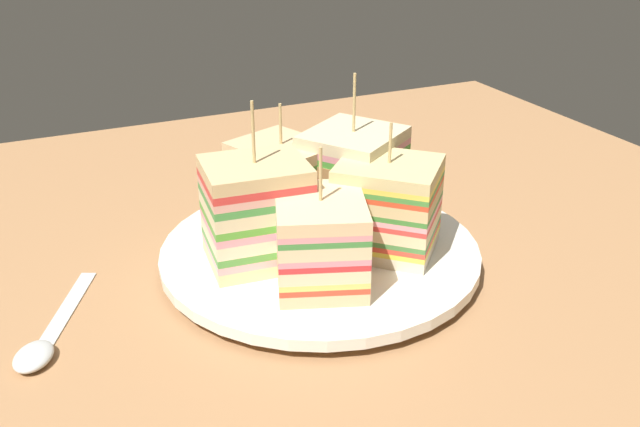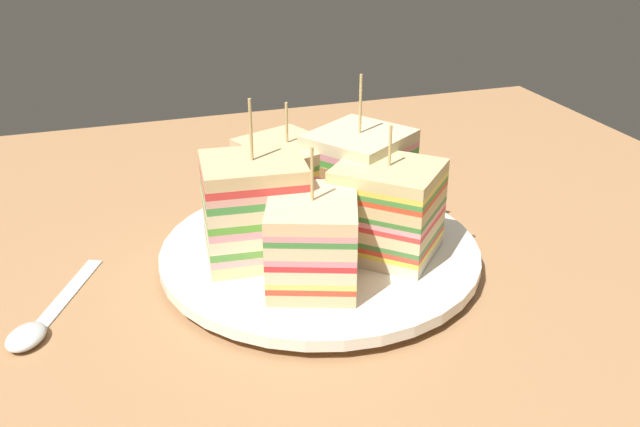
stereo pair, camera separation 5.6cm
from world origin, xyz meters
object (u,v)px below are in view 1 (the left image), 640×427
(plate, at_px, (320,253))
(sandwich_wedge_4, at_px, (387,207))
(sandwich_wedge_1, at_px, (282,185))
(spoon, at_px, (43,342))
(chip_pile, at_px, (333,226))
(sandwich_wedge_2, at_px, (259,215))
(sandwich_wedge_0, at_px, (352,178))
(sandwich_wedge_3, at_px, (320,241))

(plate, relative_size, sandwich_wedge_4, 2.43)
(sandwich_wedge_1, xyz_separation_m, spoon, (-0.21, -0.08, -0.05))
(plate, bearing_deg, sandwich_wedge_4, -27.86)
(sandwich_wedge_1, relative_size, sandwich_wedge_4, 1.01)
(sandwich_wedge_4, distance_m, spoon, 0.27)
(chip_pile, bearing_deg, sandwich_wedge_4, -41.50)
(sandwich_wedge_2, bearing_deg, chip_pile, 12.35)
(sandwich_wedge_4, distance_m, chip_pile, 0.05)
(sandwich_wedge_1, distance_m, sandwich_wedge_4, 0.10)
(sandwich_wedge_2, bearing_deg, spoon, -167.21)
(sandwich_wedge_0, height_order, spoon, sandwich_wedge_0)
(sandwich_wedge_0, bearing_deg, plate, 0.05)
(plate, bearing_deg, chip_pile, 18.76)
(chip_pile, bearing_deg, spoon, -172.70)
(plate, height_order, sandwich_wedge_1, sandwich_wedge_1)
(sandwich_wedge_0, height_order, sandwich_wedge_2, sandwich_wedge_0)
(sandwich_wedge_3, distance_m, spoon, 0.21)
(chip_pile, distance_m, spoon, 0.24)
(sandwich_wedge_2, height_order, spoon, sandwich_wedge_2)
(spoon, bearing_deg, sandwich_wedge_0, 127.27)
(sandwich_wedge_4, relative_size, chip_pile, 1.39)
(sandwich_wedge_0, relative_size, sandwich_wedge_3, 1.25)
(sandwich_wedge_3, xyz_separation_m, spoon, (-0.20, 0.02, -0.05))
(sandwich_wedge_1, xyz_separation_m, chip_pile, (0.03, -0.05, -0.02))
(sandwich_wedge_1, height_order, spoon, sandwich_wedge_1)
(sandwich_wedge_0, relative_size, sandwich_wedge_2, 1.02)
(sandwich_wedge_0, relative_size, chip_pile, 1.72)
(sandwich_wedge_1, xyz_separation_m, sandwich_wedge_2, (-0.04, -0.06, 0.00))
(plate, xyz_separation_m, sandwich_wedge_4, (0.05, -0.02, 0.04))
(sandwich_wedge_2, bearing_deg, sandwich_wedge_4, -6.66)
(sandwich_wedge_0, xyz_separation_m, spoon, (-0.26, -0.06, -0.05))
(sandwich_wedge_2, bearing_deg, sandwich_wedge_1, 58.54)
(chip_pile, bearing_deg, sandwich_wedge_2, -173.01)
(sandwich_wedge_1, bearing_deg, sandwich_wedge_0, 46.86)
(sandwich_wedge_2, height_order, sandwich_wedge_4, sandwich_wedge_2)
(sandwich_wedge_0, distance_m, chip_pile, 0.05)
(chip_pile, bearing_deg, sandwich_wedge_3, -123.75)
(sandwich_wedge_3, relative_size, spoon, 0.84)
(sandwich_wedge_2, bearing_deg, sandwich_wedge_0, 24.31)
(sandwich_wedge_1, distance_m, spoon, 0.23)
(plate, bearing_deg, sandwich_wedge_3, -114.21)
(sandwich_wedge_2, height_order, chip_pile, sandwich_wedge_2)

